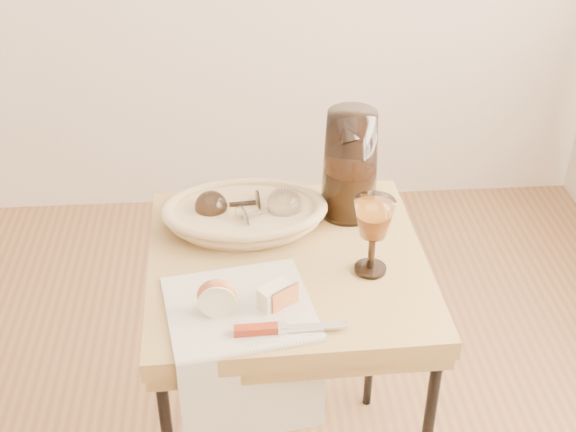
{
  "coord_description": "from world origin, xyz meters",
  "views": [
    {
      "loc": [
        0.4,
        -0.95,
        1.72
      ],
      "look_at": [
        0.49,
        0.34,
        0.87
      ],
      "focal_mm": 47.83,
      "sensor_mm": 36.0,
      "label": 1
    }
  ],
  "objects_px": {
    "side_table": "(287,384)",
    "goblet_lying_b": "(267,210)",
    "apple_half": "(217,295)",
    "tea_towel": "(239,307)",
    "pitcher": "(350,164)",
    "goblet_lying_a": "(231,205)",
    "bread_basket": "(245,216)",
    "wine_goblet": "(373,236)",
    "table_knife": "(286,327)"
  },
  "relations": [
    {
      "from": "wine_goblet",
      "to": "table_knife",
      "type": "distance_m",
      "value": 0.27
    },
    {
      "from": "table_knife",
      "to": "goblet_lying_b",
      "type": "bearing_deg",
      "value": 91.11
    },
    {
      "from": "wine_goblet",
      "to": "apple_half",
      "type": "relative_size",
      "value": 2.21
    },
    {
      "from": "table_knife",
      "to": "bread_basket",
      "type": "bearing_deg",
      "value": 98.47
    },
    {
      "from": "side_table",
      "to": "bread_basket",
      "type": "height_order",
      "value": "bread_basket"
    },
    {
      "from": "tea_towel",
      "to": "goblet_lying_b",
      "type": "distance_m",
      "value": 0.28
    },
    {
      "from": "bread_basket",
      "to": "side_table",
      "type": "bearing_deg",
      "value": -56.75
    },
    {
      "from": "tea_towel",
      "to": "goblet_lying_b",
      "type": "height_order",
      "value": "goblet_lying_b"
    },
    {
      "from": "bread_basket",
      "to": "table_knife",
      "type": "distance_m",
      "value": 0.37
    },
    {
      "from": "bread_basket",
      "to": "pitcher",
      "type": "bearing_deg",
      "value": 9.51
    },
    {
      "from": "tea_towel",
      "to": "wine_goblet",
      "type": "xyz_separation_m",
      "value": [
        0.27,
        0.1,
        0.08
      ]
    },
    {
      "from": "tea_towel",
      "to": "goblet_lying_a",
      "type": "relative_size",
      "value": 2.33
    },
    {
      "from": "goblet_lying_b",
      "to": "table_knife",
      "type": "height_order",
      "value": "goblet_lying_b"
    },
    {
      "from": "wine_goblet",
      "to": "table_knife",
      "type": "height_order",
      "value": "wine_goblet"
    },
    {
      "from": "goblet_lying_b",
      "to": "apple_half",
      "type": "bearing_deg",
      "value": -137.03
    },
    {
      "from": "goblet_lying_a",
      "to": "table_knife",
      "type": "height_order",
      "value": "goblet_lying_a"
    },
    {
      "from": "goblet_lying_a",
      "to": "apple_half",
      "type": "distance_m",
      "value": 0.31
    },
    {
      "from": "goblet_lying_a",
      "to": "goblet_lying_b",
      "type": "distance_m",
      "value": 0.08
    },
    {
      "from": "tea_towel",
      "to": "wine_goblet",
      "type": "relative_size",
      "value": 1.62
    },
    {
      "from": "bread_basket",
      "to": "apple_half",
      "type": "distance_m",
      "value": 0.3
    },
    {
      "from": "bread_basket",
      "to": "tea_towel",
      "type": "bearing_deg",
      "value": -94.59
    },
    {
      "from": "goblet_lying_b",
      "to": "pitcher",
      "type": "bearing_deg",
      "value": -7.33
    },
    {
      "from": "bread_basket",
      "to": "pitcher",
      "type": "xyz_separation_m",
      "value": [
        0.24,
        0.04,
        0.1
      ]
    },
    {
      "from": "side_table",
      "to": "table_knife",
      "type": "xyz_separation_m",
      "value": [
        -0.02,
        -0.23,
        0.39
      ]
    },
    {
      "from": "tea_towel",
      "to": "pitcher",
      "type": "xyz_separation_m",
      "value": [
        0.26,
        0.33,
        0.12
      ]
    },
    {
      "from": "tea_towel",
      "to": "table_knife",
      "type": "relative_size",
      "value": 1.34
    },
    {
      "from": "goblet_lying_b",
      "to": "apple_half",
      "type": "relative_size",
      "value": 1.68
    },
    {
      "from": "bread_basket",
      "to": "goblet_lying_b",
      "type": "relative_size",
      "value": 2.5
    },
    {
      "from": "bread_basket",
      "to": "table_knife",
      "type": "height_order",
      "value": "bread_basket"
    },
    {
      "from": "bread_basket",
      "to": "wine_goblet",
      "type": "xyz_separation_m",
      "value": [
        0.25,
        -0.18,
        0.06
      ]
    },
    {
      "from": "apple_half",
      "to": "wine_goblet",
      "type": "bearing_deg",
      "value": 19.13
    },
    {
      "from": "goblet_lying_b",
      "to": "pitcher",
      "type": "xyz_separation_m",
      "value": [
        0.19,
        0.06,
        0.07
      ]
    },
    {
      "from": "goblet_lying_a",
      "to": "table_knife",
      "type": "distance_m",
      "value": 0.39
    },
    {
      "from": "bread_basket",
      "to": "goblet_lying_b",
      "type": "xyz_separation_m",
      "value": [
        0.05,
        -0.02,
        0.03
      ]
    },
    {
      "from": "pitcher",
      "to": "apple_half",
      "type": "relative_size",
      "value": 3.76
    },
    {
      "from": "side_table",
      "to": "apple_half",
      "type": "relative_size",
      "value": 9.61
    },
    {
      "from": "bread_basket",
      "to": "pitcher",
      "type": "distance_m",
      "value": 0.26
    },
    {
      "from": "side_table",
      "to": "wine_goblet",
      "type": "relative_size",
      "value": 4.34
    },
    {
      "from": "side_table",
      "to": "goblet_lying_b",
      "type": "bearing_deg",
      "value": 109.14
    },
    {
      "from": "tea_towel",
      "to": "table_knife",
      "type": "height_order",
      "value": "table_knife"
    },
    {
      "from": "side_table",
      "to": "goblet_lying_b",
      "type": "xyz_separation_m",
      "value": [
        -0.04,
        0.11,
        0.43
      ]
    },
    {
      "from": "bread_basket",
      "to": "goblet_lying_a",
      "type": "distance_m",
      "value": 0.04
    },
    {
      "from": "goblet_lying_a",
      "to": "apple_half",
      "type": "height_order",
      "value": "goblet_lying_a"
    },
    {
      "from": "tea_towel",
      "to": "table_knife",
      "type": "xyz_separation_m",
      "value": [
        0.09,
        -0.08,
        0.01
      ]
    },
    {
      "from": "tea_towel",
      "to": "pitcher",
      "type": "distance_m",
      "value": 0.44
    },
    {
      "from": "side_table",
      "to": "goblet_lying_a",
      "type": "distance_m",
      "value": 0.46
    },
    {
      "from": "side_table",
      "to": "wine_goblet",
      "type": "distance_m",
      "value": 0.49
    },
    {
      "from": "tea_towel",
      "to": "goblet_lying_a",
      "type": "bearing_deg",
      "value": 82.05
    },
    {
      "from": "wine_goblet",
      "to": "apple_half",
      "type": "xyz_separation_m",
      "value": [
        -0.31,
        -0.11,
        -0.04
      ]
    },
    {
      "from": "side_table",
      "to": "pitcher",
      "type": "xyz_separation_m",
      "value": [
        0.15,
        0.17,
        0.5
      ]
    }
  ]
}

